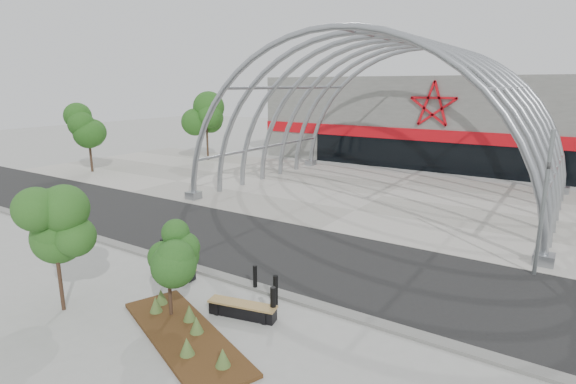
{
  "coord_description": "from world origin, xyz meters",
  "views": [
    {
      "loc": [
        10.72,
        -12.29,
        7.27
      ],
      "look_at": [
        0.0,
        4.0,
        2.6
      ],
      "focal_mm": 28.0,
      "sensor_mm": 36.0,
      "label": 1
    }
  ],
  "objects_px": {
    "signal_pole": "(544,201)",
    "street_tree_1": "(167,246)",
    "bollard_2": "(255,278)",
    "bench_1": "(242,310)",
    "bench_0": "(174,271)",
    "street_tree_0": "(54,228)"
  },
  "relations": [
    {
      "from": "bench_1",
      "to": "street_tree_1",
      "type": "bearing_deg",
      "value": -145.57
    },
    {
      "from": "bench_0",
      "to": "bollard_2",
      "type": "bearing_deg",
      "value": 12.5
    },
    {
      "from": "street_tree_0",
      "to": "bench_0",
      "type": "height_order",
      "value": "street_tree_0"
    },
    {
      "from": "street_tree_0",
      "to": "bench_1",
      "type": "xyz_separation_m",
      "value": [
        5.26,
        2.9,
        -2.6
      ]
    },
    {
      "from": "signal_pole",
      "to": "bench_0",
      "type": "bearing_deg",
      "value": -146.18
    },
    {
      "from": "signal_pole",
      "to": "street_tree_1",
      "type": "relative_size",
      "value": 1.68
    },
    {
      "from": "street_tree_1",
      "to": "bench_1",
      "type": "distance_m",
      "value": 3.17
    },
    {
      "from": "bench_0",
      "to": "street_tree_0",
      "type": "bearing_deg",
      "value": -104.74
    },
    {
      "from": "street_tree_1",
      "to": "bollard_2",
      "type": "bearing_deg",
      "value": 71.27
    },
    {
      "from": "bollard_2",
      "to": "street_tree_1",
      "type": "bearing_deg",
      "value": -108.73
    },
    {
      "from": "street_tree_0",
      "to": "bench_1",
      "type": "distance_m",
      "value": 6.55
    },
    {
      "from": "bollard_2",
      "to": "street_tree_0",
      "type": "bearing_deg",
      "value": -133.4
    },
    {
      "from": "bench_1",
      "to": "bollard_2",
      "type": "bearing_deg",
      "value": 115.49
    },
    {
      "from": "bench_1",
      "to": "signal_pole",
      "type": "bearing_deg",
      "value": 49.82
    },
    {
      "from": "signal_pole",
      "to": "street_tree_0",
      "type": "xyz_separation_m",
      "value": [
        -12.76,
        -11.78,
        -0.14
      ]
    },
    {
      "from": "bench_0",
      "to": "bollard_2",
      "type": "relative_size",
      "value": 2.09
    },
    {
      "from": "signal_pole",
      "to": "street_tree_1",
      "type": "xyz_separation_m",
      "value": [
        -9.38,
        -10.17,
        -0.54
      ]
    },
    {
      "from": "signal_pole",
      "to": "street_tree_0",
      "type": "height_order",
      "value": "signal_pole"
    },
    {
      "from": "signal_pole",
      "to": "bench_1",
      "type": "distance_m",
      "value": 11.94
    },
    {
      "from": "bench_0",
      "to": "bench_1",
      "type": "distance_m",
      "value": 4.35
    },
    {
      "from": "street_tree_1",
      "to": "bollard_2",
      "type": "distance_m",
      "value": 3.78
    },
    {
      "from": "street_tree_0",
      "to": "signal_pole",
      "type": "bearing_deg",
      "value": 42.71
    }
  ]
}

